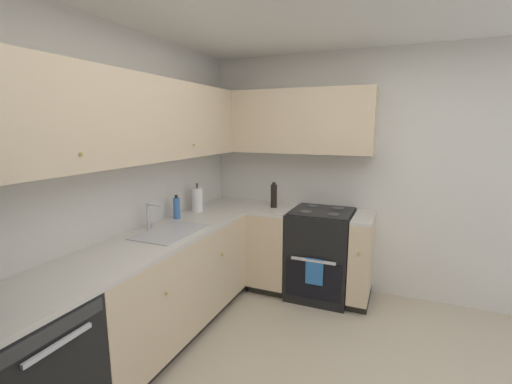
% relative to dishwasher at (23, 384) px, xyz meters
% --- Properties ---
extents(wall_back, '(4.02, 0.05, 2.53)m').
position_rel_dishwasher_xyz_m(wall_back, '(0.80, 0.33, 0.83)').
color(wall_back, silver).
rests_on(wall_back, ground_plane).
extents(wall_right, '(0.05, 3.69, 2.53)m').
position_rel_dishwasher_xyz_m(wall_right, '(2.78, -1.49, 0.83)').
color(wall_right, silver).
rests_on(wall_right, ground_plane).
extents(dishwasher, '(0.60, 0.63, 0.88)m').
position_rel_dishwasher_xyz_m(dishwasher, '(0.00, 0.00, 0.00)').
color(dishwasher, black).
rests_on(dishwasher, ground_plane).
extents(lower_cabinets_back, '(1.85, 0.62, 0.88)m').
position_rel_dishwasher_xyz_m(lower_cabinets_back, '(1.23, 0.00, 0.00)').
color(lower_cabinets_back, beige).
rests_on(lower_cabinets_back, ground_plane).
extents(countertop_back, '(3.06, 0.60, 0.03)m').
position_rel_dishwasher_xyz_m(countertop_back, '(1.23, 0.00, 0.46)').
color(countertop_back, beige).
rests_on(countertop_back, lower_cabinets_back).
extents(lower_cabinets_right, '(0.62, 1.24, 0.88)m').
position_rel_dishwasher_xyz_m(lower_cabinets_right, '(2.46, -0.80, 0.00)').
color(lower_cabinets_right, beige).
rests_on(lower_cabinets_right, ground_plane).
extents(countertop_right, '(0.60, 1.24, 0.03)m').
position_rel_dishwasher_xyz_m(countertop_right, '(2.46, -0.80, 0.46)').
color(countertop_right, beige).
rests_on(countertop_right, lower_cabinets_right).
extents(oven_range, '(0.68, 0.62, 1.06)m').
position_rel_dishwasher_xyz_m(oven_range, '(2.47, -1.03, 0.02)').
color(oven_range, black).
rests_on(oven_range, ground_plane).
extents(upper_cabinets_back, '(2.74, 0.34, 0.65)m').
position_rel_dishwasher_xyz_m(upper_cabinets_back, '(1.07, 0.14, 1.38)').
color(upper_cabinets_back, beige).
extents(upper_cabinets_right, '(0.32, 1.79, 0.65)m').
position_rel_dishwasher_xyz_m(upper_cabinets_right, '(2.60, -0.60, 1.38)').
color(upper_cabinets_right, beige).
extents(sink, '(0.61, 0.40, 0.10)m').
position_rel_dishwasher_xyz_m(sink, '(1.27, -0.03, 0.43)').
color(sink, '#B7B7BC').
rests_on(sink, countertop_back).
extents(faucet, '(0.07, 0.16, 0.23)m').
position_rel_dishwasher_xyz_m(faucet, '(1.28, 0.18, 0.61)').
color(faucet, silver).
rests_on(faucet, countertop_back).
extents(soap_bottle, '(0.06, 0.06, 0.23)m').
position_rel_dishwasher_xyz_m(soap_bottle, '(1.66, 0.18, 0.58)').
color(soap_bottle, '#3F72BF').
rests_on(soap_bottle, countertop_back).
extents(paper_towel_roll, '(0.11, 0.11, 0.30)m').
position_rel_dishwasher_xyz_m(paper_towel_roll, '(1.99, 0.16, 0.59)').
color(paper_towel_roll, white).
rests_on(paper_towel_roll, countertop_back).
extents(oil_bottle, '(0.07, 0.07, 0.27)m').
position_rel_dishwasher_xyz_m(oil_bottle, '(2.46, -0.50, 0.60)').
color(oil_bottle, black).
rests_on(oil_bottle, countertop_right).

